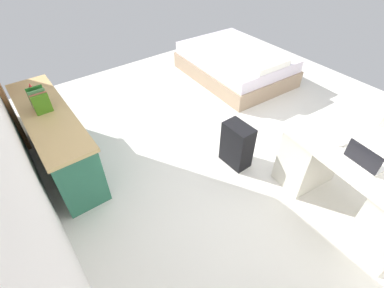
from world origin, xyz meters
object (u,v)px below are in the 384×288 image
Objects in this scene: desk at (348,184)px; suitcase_black at (237,145)px; laptop at (365,159)px; credenza at (57,139)px; bed at (235,64)px; computer_mouse at (342,144)px; figurine_small at (31,87)px.

suitcase_black is (1.16, 0.39, -0.10)m from desk.
suitcase_black is at bearing 15.63° from laptop.
suitcase_black is 1.68× the size of laptop.
suitcase_black is at bearing -126.62° from credenza.
bed is at bearing -22.00° from desk.
suitcase_black is (-1.27, -1.70, -0.10)m from credenza.
credenza is 3.25m from bed.
credenza reaches higher than desk.
bed is 5.88× the size of laptop.
desk is 3.21m from credenza.
computer_mouse is (0.25, -0.07, -0.03)m from laptop.
credenza is 0.92× the size of bed.
suitcase_black is 2.54m from figurine_small.
laptop reaches higher than suitcase_black.
desk is 3.02m from bed.
suitcase_black is 5.10× the size of figurine_small.
computer_mouse is at bearing -142.48° from figurine_small.
desk is at bearing -161.93° from suitcase_black.
computer_mouse is (0.22, -0.01, 0.37)m from desk.
desk is at bearing -144.72° from figurine_small.
desk is at bearing 158.00° from bed.
suitcase_black is 1.34m from laptop.
laptop is at bearing 170.98° from computer_mouse.
figurine_small is (2.97, 2.10, 0.43)m from desk.
desk is 0.77× the size of bed.
bed is at bearing -22.84° from laptop.
computer_mouse reaches higher than desk.
suitcase_black is 1.12m from computer_mouse.
laptop is at bearing 117.94° from desk.
laptop is at bearing -165.13° from suitcase_black.
figurine_small is at bearing 34.18° from laptop.
figurine_small is (0.17, 3.23, 0.57)m from bed.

